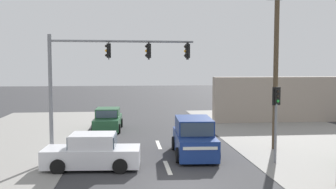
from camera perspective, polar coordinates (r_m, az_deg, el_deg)
name	(u,v)px	position (r m, az deg, el deg)	size (l,w,h in m)	color
ground_plane	(176,189)	(15.00, 1.15, -13.49)	(140.00, 140.00, 0.00)	#303033
lane_dash_mid	(168,167)	(17.85, -0.06, -10.53)	(0.20, 2.40, 0.01)	silver
lane_dash_far	(159,145)	(22.70, -1.38, -7.29)	(0.20, 2.40, 0.01)	silver
utility_pole_midground_right	(276,59)	(21.85, 15.40, 4.99)	(1.80, 0.26, 9.30)	#4C3D2B
traffic_signal_mast	(102,70)	(18.93, -9.58, 3.58)	(6.89, 0.59, 6.00)	slate
pedestal_signal_right_kerb	(276,112)	(18.86, 15.43, -2.42)	(0.43, 0.31, 3.56)	slate
shopfront_wall_far	(287,99)	(32.87, 16.92, -0.67)	(12.00, 1.00, 3.60)	#A39384
suv_kerbside_parked	(194,138)	(20.01, 3.80, -6.33)	(2.23, 4.62, 1.90)	navy
sedan_crossing_left	(108,120)	(27.79, -8.71, -3.71)	(2.04, 4.31, 1.56)	#235633
sedan_oncoming_near	(92,153)	(17.82, -10.94, -8.33)	(4.33, 2.10, 1.56)	silver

